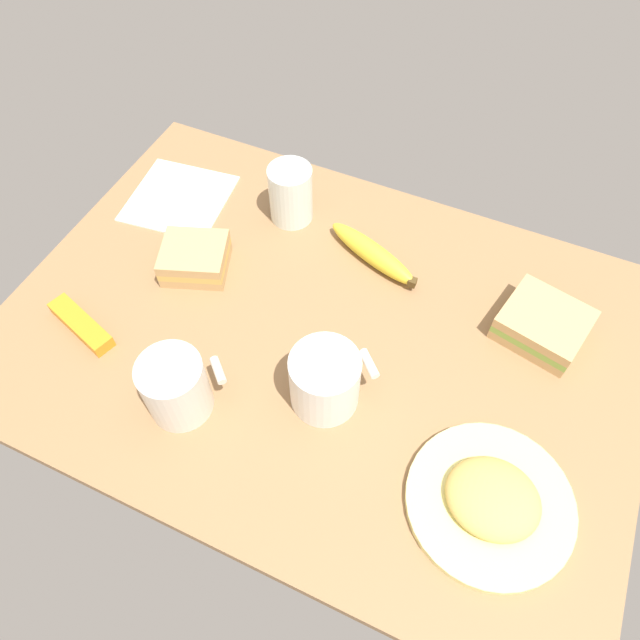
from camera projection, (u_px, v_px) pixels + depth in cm
name	position (u px, v px, depth cm)	size (l,w,h in cm)	color
tabletop	(320.00, 336.00, 84.99)	(90.00, 64.00, 2.00)	#936D47
plate_of_food	(491.00, 501.00, 69.03)	(20.06, 20.06, 4.13)	#EAE58C
coffee_mug_black	(176.00, 387.00, 73.68)	(9.76, 10.00, 9.42)	silver
coffee_mug_milky	(325.00, 380.00, 74.46)	(10.69, 10.79, 8.98)	white
sandwich_main	(543.00, 324.00, 82.23)	(13.21, 12.36, 4.40)	tan
sandwich_side	(195.00, 258.00, 89.14)	(12.02, 11.45, 4.40)	tan
glass_of_milk	(291.00, 197.00, 93.86)	(6.99, 6.99, 9.64)	silver
banana	(373.00, 253.00, 90.45)	(17.00, 9.13, 3.29)	yellow
snack_bar	(81.00, 324.00, 83.68)	(11.67, 2.99, 2.00)	orange
paper_napkin	(179.00, 198.00, 99.38)	(15.77, 15.77, 0.30)	white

